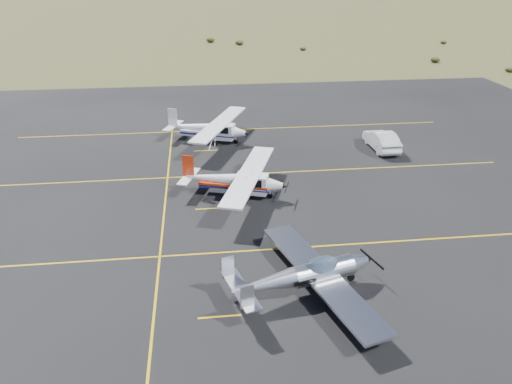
# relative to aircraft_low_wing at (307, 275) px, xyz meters

# --- Properties ---
(ground) EXTENTS (1600.00, 1600.00, 0.00)m
(ground) POSITION_rel_aircraft_low_wing_xyz_m (-1.31, 2.20, -1.06)
(ground) COLOR #383D1C
(ground) RESTS_ON ground
(apron) EXTENTS (72.00, 72.00, 0.02)m
(apron) POSITION_rel_aircraft_low_wing_xyz_m (-1.31, 9.20, -1.06)
(apron) COLOR black
(apron) RESTS_ON ground
(aircraft_low_wing) EXTENTS (7.51, 10.22, 2.22)m
(aircraft_low_wing) POSITION_rel_aircraft_low_wing_xyz_m (0.00, 0.00, 0.00)
(aircraft_low_wing) COLOR silver
(aircraft_low_wing) RESTS_ON apron
(aircraft_cessna) EXTENTS (7.34, 10.49, 2.69)m
(aircraft_cessna) POSITION_rel_aircraft_low_wing_xyz_m (-2.58, 11.53, 0.13)
(aircraft_cessna) COLOR white
(aircraft_cessna) RESTS_ON apron
(aircraft_plain) EXTENTS (7.84, 10.67, 2.77)m
(aircraft_plain) POSITION_rel_aircraft_low_wing_xyz_m (-3.97, 23.10, 0.17)
(aircraft_plain) COLOR white
(aircraft_plain) RESTS_ON apron
(sedan) EXTENTS (1.82, 4.99, 1.63)m
(sedan) POSITION_rel_aircraft_low_wing_xyz_m (10.70, 19.30, -0.24)
(sedan) COLOR silver
(sedan) RESTS_ON apron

